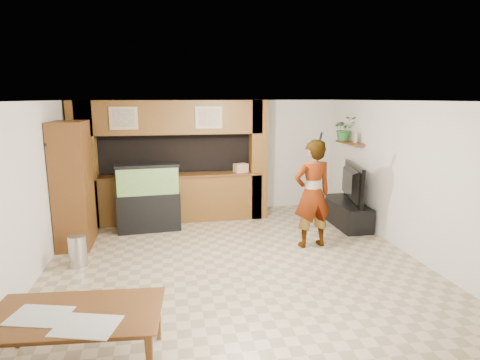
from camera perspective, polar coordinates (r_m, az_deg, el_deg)
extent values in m
plane|color=tan|center=(6.70, -0.73, -11.64)|extent=(6.50, 6.50, 0.00)
plane|color=white|center=(6.16, -0.79, 11.18)|extent=(6.50, 6.50, 0.00)
plane|color=silver|center=(9.48, -4.12, 3.40)|extent=(6.00, 0.00, 6.00)
plane|color=silver|center=(6.52, -27.74, -1.66)|extent=(0.00, 6.50, 6.50)
plane|color=silver|center=(7.42, 22.72, 0.24)|extent=(0.00, 6.50, 6.50)
cube|color=brown|center=(8.79, -9.29, -2.69)|extent=(3.80, 0.35, 1.00)
cube|color=brown|center=(8.68, -9.40, 0.64)|extent=(3.80, 0.43, 0.04)
cube|color=brown|center=(8.53, -9.68, 8.77)|extent=(3.80, 0.35, 0.70)
cube|color=brown|center=(8.78, -21.29, 1.99)|extent=(0.50, 0.35, 2.60)
cube|color=brown|center=(8.86, 2.60, 2.84)|extent=(0.35, 0.35, 2.60)
cube|color=black|center=(9.15, -9.57, 3.92)|extent=(4.20, 0.45, 0.85)
cube|color=tan|center=(8.37, -16.23, 8.43)|extent=(0.55, 0.03, 0.45)
cube|color=tan|center=(8.36, -16.24, 8.43)|extent=(0.43, 0.01, 0.35)
cube|color=tan|center=(8.38, -4.46, 8.86)|extent=(0.55, 0.03, 0.45)
cube|color=tan|center=(8.37, -4.45, 8.85)|extent=(0.43, 0.01, 0.35)
cylinder|color=black|center=(7.37, -25.72, 4.65)|extent=(0.04, 0.25, 0.25)
cylinder|color=white|center=(7.36, -25.53, 4.66)|extent=(0.01, 0.21, 0.21)
cube|color=brown|center=(8.97, 15.32, 5.13)|extent=(0.25, 0.90, 0.04)
cube|color=brown|center=(7.74, -22.66, -0.64)|extent=(0.56, 0.92, 2.25)
cylinder|color=#B2B2B7|center=(6.97, -22.08, -9.35)|extent=(0.28, 0.28, 0.51)
cube|color=black|center=(8.34, -12.80, -4.42)|extent=(1.24, 0.46, 0.77)
cube|color=#317C36|center=(8.19, -13.00, -0.01)|extent=(1.18, 0.43, 0.54)
cube|color=black|center=(8.14, -13.10, 2.05)|extent=(1.24, 0.46, 0.06)
cube|color=black|center=(8.82, 14.73, -4.56)|extent=(0.55, 1.50, 0.50)
imported|color=black|center=(8.66, 14.95, -0.42)|extent=(0.47, 1.40, 0.80)
cube|color=tan|center=(8.75, 16.02, 5.80)|extent=(0.07, 0.17, 0.22)
imported|color=#266029|center=(9.13, 14.63, 7.08)|extent=(0.50, 0.44, 0.53)
imported|color=tan|center=(7.24, 10.25, -1.95)|extent=(0.77, 0.56, 1.94)
cylinder|color=black|center=(6.94, 11.41, 5.98)|extent=(0.04, 0.11, 0.17)
imported|color=brown|center=(4.54, -22.25, -20.49)|extent=(1.74, 1.07, 0.59)
cube|color=silver|center=(4.50, -26.64, -16.88)|extent=(0.63, 0.53, 0.01)
cube|color=silver|center=(4.16, -20.99, -18.81)|extent=(0.65, 0.55, 0.01)
cube|color=tan|center=(8.80, 0.11, 1.72)|extent=(0.33, 0.27, 0.19)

